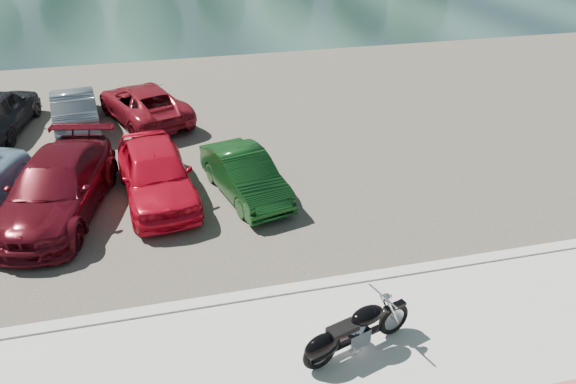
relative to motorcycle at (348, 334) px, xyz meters
name	(u,v)px	position (x,y,z in m)	size (l,w,h in m)	color
ground	(368,353)	(0.42, 0.00, -0.56)	(200.00, 200.00, 0.00)	#595447
kerb	(335,283)	(0.42, 2.00, -0.49)	(60.00, 0.30, 0.14)	#B8B4AD
parking_lot	(255,126)	(0.42, 11.00, -0.54)	(60.00, 18.00, 0.04)	#423D35
motorcycle	(348,334)	(0.00, 0.00, 0.00)	(2.27, 1.01, 1.05)	black
car_3	(57,187)	(-5.51, 6.47, 0.22)	(2.09, 5.14, 1.49)	#520B16
car_4	(156,173)	(-3.05, 6.69, 0.23)	(1.77, 4.40, 1.50)	red
car_5	(245,175)	(-0.73, 6.28, 0.09)	(1.29, 3.69, 1.21)	#0F3A14
car_9	(74,108)	(-5.58, 12.47, 0.14)	(1.41, 4.04, 1.33)	slate
car_10	(144,103)	(-3.26, 12.41, 0.12)	(2.12, 4.61, 1.28)	maroon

